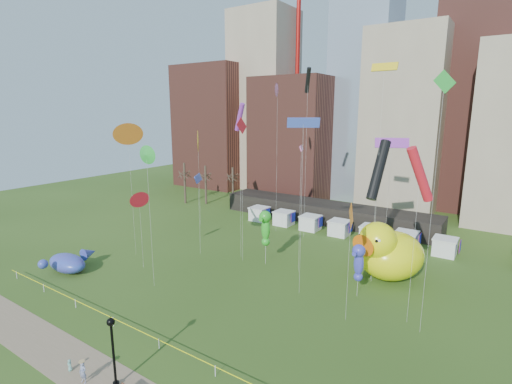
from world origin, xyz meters
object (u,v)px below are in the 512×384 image
Objects in this scene: seahorse_green at (265,225)px; seahorse_purple at (359,260)px; big_duck at (388,252)px; small_duck at (396,267)px; toddler at (70,365)px; woman at (83,372)px; lamppost at (113,344)px; whale_inflatable at (69,262)px.

seahorse_purple is at bearing -13.20° from seahorse_green.
small_duck is at bearing 55.26° from big_duck.
seahorse_green reaches higher than toddler.
big_duck is 1.77× the size of seahorse_purple.
small_duck reaches higher than woman.
lamppost is at bearing 20.82° from toddler.
lamppost is (21.76, -9.36, 2.17)m from whale_inflatable.
big_duck reaches higher than seahorse_purple.
whale_inflatable is 4.47× the size of woman.
whale_inflatable reaches higher than woman.
big_duck is 14.81m from seahorse_green.
small_duck is at bearing 29.21° from whale_inflatable.
seahorse_purple reaches higher than lamppost.
seahorse_purple is 24.54m from lamppost.
small_duck is 4.49× the size of toddler.
small_duck is 34.14m from toddler.
seahorse_green is 25.95m from toddler.
seahorse_green is (-14.09, -4.15, 1.86)m from big_duck.
small_duck is at bearing 78.98° from seahorse_purple.
toddler is at bearing -113.06° from seahorse_purple.
woman is at bearing -109.04° from seahorse_purple.
whale_inflatable is (-33.47, -19.89, -0.29)m from small_duck.
lamppost is at bearing -105.51° from seahorse_purple.
big_duck is 30.74m from lamppost.
seahorse_green reaches higher than woman.
big_duck reaches higher than woman.
seahorse_green is at bearing 96.44° from toddler.
big_duck is 6.23× the size of woman.
lamppost is at bearing -24.79° from whale_inflatable.
lamppost is (-11.72, -29.25, 1.88)m from small_duck.
seahorse_green is at bearing 81.55° from woman.
seahorse_green is (-14.93, -4.65, 3.69)m from small_duck.
whale_inflatable is at bearing -144.88° from seahorse_green.
lamppost reaches higher than woman.
lamppost is (3.21, -24.60, -1.81)m from seahorse_green.
small_duck is 0.71× the size of seahorse_purple.
toddler is (-13.78, -23.51, -3.64)m from seahorse_purple.
seahorse_purple is (-2.20, -6.65, 2.68)m from small_duck.
small_duck is 2.50× the size of woman.
toddler is (-2.04, 0.18, -0.36)m from woman.
lamppost is 3.50m from woman.
small_duck reaches higher than whale_inflatable.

